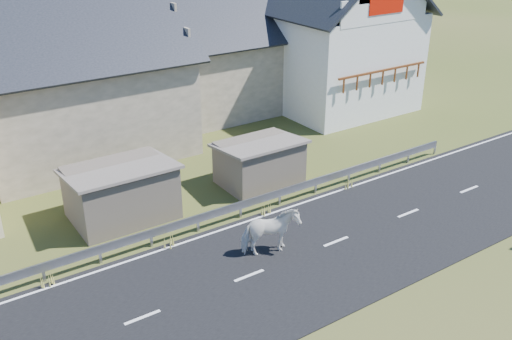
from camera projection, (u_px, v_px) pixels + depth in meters
ground at (249, 277)px, 19.89m from camera, size 160.00×160.00×0.00m
road at (249, 276)px, 19.88m from camera, size 60.00×7.00×0.04m
lane_markings at (249, 275)px, 19.87m from camera, size 60.00×6.60×0.01m
guardrail at (198, 219)px, 22.43m from camera, size 28.10×0.09×0.75m
shed_left at (121, 193)px, 23.32m from camera, size 4.30×3.30×2.40m
shed_right at (259, 163)px, 26.27m from camera, size 3.80×2.90×2.20m
house_stone_a at (69, 62)px, 28.75m from camera, size 10.80×9.80×8.90m
house_stone_b at (220, 39)px, 35.48m from camera, size 9.80×8.80×8.10m
house_white at (326, 23)px, 35.91m from camera, size 8.80×10.80×9.70m
horse at (270, 232)px, 20.80m from camera, size 1.43×2.28×1.78m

